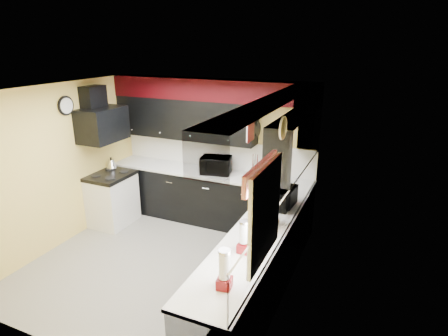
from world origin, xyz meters
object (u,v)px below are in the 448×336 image
object	(u,v)px
toaster_oven	(216,165)
kettle	(111,164)
microwave	(281,197)
utensil_crock	(255,173)
knife_block	(269,173)

from	to	relation	value
toaster_oven	kettle	bearing A→B (deg)	-177.92
microwave	utensil_crock	world-z (taller)	microwave
toaster_oven	knife_block	xyz separation A→B (m)	(0.94, 0.03, -0.02)
toaster_oven	knife_block	distance (m)	0.94
toaster_oven	utensil_crock	distance (m)	0.68
microwave	utensil_crock	bearing A→B (deg)	40.82
toaster_oven	microwave	world-z (taller)	toaster_oven
knife_block	kettle	size ratio (longest dim) A/B	1.38
toaster_oven	utensil_crock	world-z (taller)	toaster_oven
utensil_crock	knife_block	xyz separation A→B (m)	(0.26, -0.05, 0.04)
microwave	utensil_crock	size ratio (longest dim) A/B	3.05
toaster_oven	knife_block	bearing A→B (deg)	-9.91
toaster_oven	utensil_crock	xyz separation A→B (m)	(0.67, 0.08, -0.07)
toaster_oven	kettle	distance (m)	1.90
toaster_oven	kettle	size ratio (longest dim) A/B	2.82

